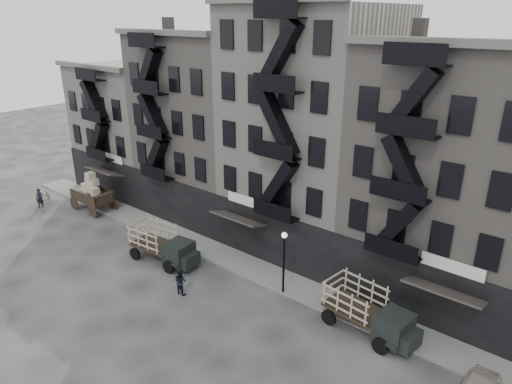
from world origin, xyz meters
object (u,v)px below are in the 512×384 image
Objects in this scene: wagon at (91,189)px; pedestrian_mid at (180,281)px; stake_truck_east at (368,308)px; horse at (44,197)px; stake_truck_west at (162,242)px; pedestrian_west at (40,198)px.

pedestrian_mid is (16.13, -3.96, -1.10)m from wagon.
pedestrian_mid is at bearing -152.65° from stake_truck_east.
pedestrian_mid is (20.38, -1.60, 0.04)m from horse.
stake_truck_east is 11.45m from pedestrian_mid.
stake_truck_east is at bearing -1.09° from wagon.
wagon is 12.28m from stake_truck_west.
horse is at bearing -7.70° from pedestrian_mid.
wagon is 0.76× the size of stake_truck_west.
pedestrian_mid is at bearing -31.55° from stake_truck_west.
horse is 16.37m from stake_truck_west.
pedestrian_west is 1.04× the size of pedestrian_mid.
pedestrian_west is (0.16, -0.43, 0.07)m from horse.
pedestrian_west is at bearing -167.94° from stake_truck_east.
stake_truck_east is 31.07m from pedestrian_west.
pedestrian_mid is at bearing -48.56° from pedestrian_west.
wagon is 16.65m from pedestrian_mid.
wagon is at bearing -64.06° from horse.
wagon reaches higher than stake_truck_west.
wagon is (4.25, 2.36, 1.13)m from horse.
pedestrian_west is at bearing 177.19° from stake_truck_west.
stake_truck_west reaches higher than pedestrian_west.
stake_truck_west reaches higher than horse.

